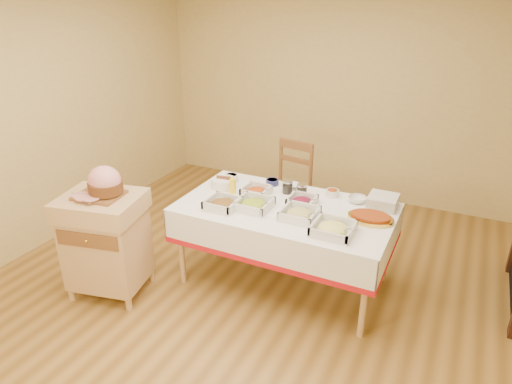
# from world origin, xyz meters

# --- Properties ---
(room_shell) EXTENTS (5.00, 5.00, 5.00)m
(room_shell) POSITION_xyz_m (0.00, 0.00, 1.30)
(room_shell) COLOR olive
(room_shell) RESTS_ON ground
(dining_table) EXTENTS (1.82, 1.02, 0.76)m
(dining_table) POSITION_xyz_m (0.30, 0.30, 0.60)
(dining_table) COLOR tan
(dining_table) RESTS_ON ground
(butcher_cart) EXTENTS (0.75, 0.67, 0.92)m
(butcher_cart) POSITION_xyz_m (-1.02, -0.50, 0.52)
(butcher_cart) COLOR tan
(butcher_cart) RESTS_ON ground
(dining_chair) EXTENTS (0.51, 0.49, 0.99)m
(dining_chair) POSITION_xyz_m (-0.06, 1.25, 0.51)
(dining_chair) COLOR brown
(dining_chair) RESTS_ON ground
(ham_on_board) EXTENTS (0.39, 0.37, 0.26)m
(ham_on_board) POSITION_xyz_m (-0.98, -0.47, 1.03)
(ham_on_board) COLOR brown
(ham_on_board) RESTS_ON butcher_cart
(serving_dish_a) EXTENTS (0.27, 0.27, 0.12)m
(serving_dish_a) POSITION_xyz_m (-0.18, 0.05, 0.80)
(serving_dish_a) COLOR silver
(serving_dish_a) RESTS_ON dining_table
(serving_dish_b) EXTENTS (0.29, 0.29, 0.12)m
(serving_dish_b) POSITION_xyz_m (0.07, 0.15, 0.80)
(serving_dish_b) COLOR silver
(serving_dish_b) RESTS_ON dining_table
(serving_dish_c) EXTENTS (0.28, 0.28, 0.12)m
(serving_dish_c) POSITION_xyz_m (0.48, 0.15, 0.80)
(serving_dish_c) COLOR silver
(serving_dish_c) RESTS_ON dining_table
(serving_dish_d) EXTENTS (0.31, 0.31, 0.12)m
(serving_dish_d) POSITION_xyz_m (0.80, 0.03, 0.80)
(serving_dish_d) COLOR silver
(serving_dish_d) RESTS_ON dining_table
(serving_dish_e) EXTENTS (0.24, 0.23, 0.11)m
(serving_dish_e) POSITION_xyz_m (-0.04, 0.41, 0.79)
(serving_dish_e) COLOR silver
(serving_dish_e) RESTS_ON dining_table
(serving_dish_f) EXTENTS (0.24, 0.23, 0.11)m
(serving_dish_f) POSITION_xyz_m (0.41, 0.40, 0.79)
(serving_dish_f) COLOR silver
(serving_dish_f) RESTS_ON dining_table
(small_bowl_left) EXTENTS (0.13, 0.13, 0.06)m
(small_bowl_left) POSITION_xyz_m (-0.40, 0.61, 0.79)
(small_bowl_left) COLOR silver
(small_bowl_left) RESTS_ON dining_table
(small_bowl_mid) EXTENTS (0.12, 0.12, 0.05)m
(small_bowl_mid) POSITION_xyz_m (-0.00, 0.69, 0.79)
(small_bowl_mid) COLOR navy
(small_bowl_mid) RESTS_ON dining_table
(small_bowl_right) EXTENTS (0.12, 0.12, 0.06)m
(small_bowl_right) POSITION_xyz_m (0.59, 0.69, 0.79)
(small_bowl_right) COLOR silver
(small_bowl_right) RESTS_ON dining_table
(bowl_white_imported) EXTENTS (0.16, 0.16, 0.03)m
(bowl_white_imported) POSITION_xyz_m (0.20, 0.72, 0.78)
(bowl_white_imported) COLOR silver
(bowl_white_imported) RESTS_ON dining_table
(bowl_small_imported) EXTENTS (0.17, 0.17, 0.05)m
(bowl_small_imported) POSITION_xyz_m (0.83, 0.66, 0.79)
(bowl_small_imported) COLOR silver
(bowl_small_imported) RESTS_ON dining_table
(preserve_jar_left) EXTENTS (0.10, 0.10, 0.13)m
(preserve_jar_left) POSITION_xyz_m (0.20, 0.57, 0.82)
(preserve_jar_left) COLOR silver
(preserve_jar_left) RESTS_ON dining_table
(preserve_jar_right) EXTENTS (0.09, 0.09, 0.12)m
(preserve_jar_right) POSITION_xyz_m (0.35, 0.56, 0.81)
(preserve_jar_right) COLOR silver
(preserve_jar_right) RESTS_ON dining_table
(mustard_bottle) EXTENTS (0.06, 0.06, 0.17)m
(mustard_bottle) POSITION_xyz_m (-0.24, 0.35, 0.84)
(mustard_bottle) COLOR yellow
(mustard_bottle) RESTS_ON dining_table
(bread_basket) EXTENTS (0.23, 0.23, 0.10)m
(bread_basket) POSITION_xyz_m (-0.39, 0.44, 0.80)
(bread_basket) COLOR white
(bread_basket) RESTS_ON dining_table
(plate_stack) EXTENTS (0.24, 0.24, 0.10)m
(plate_stack) POSITION_xyz_m (1.05, 0.66, 0.81)
(plate_stack) COLOR silver
(plate_stack) RESTS_ON dining_table
(brass_platter) EXTENTS (0.37, 0.27, 0.05)m
(brass_platter) POSITION_xyz_m (1.01, 0.37, 0.78)
(brass_platter) COLOR gold
(brass_platter) RESTS_ON dining_table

